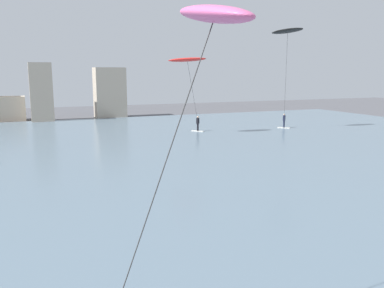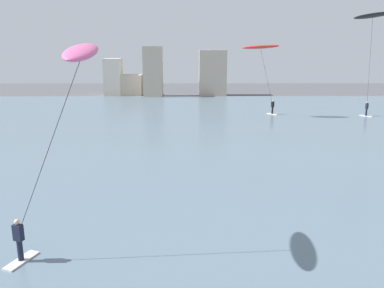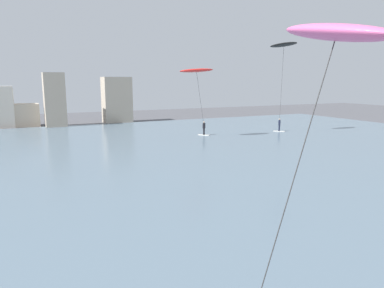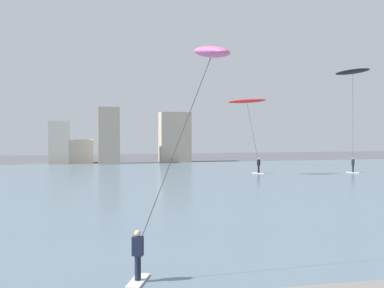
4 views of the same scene
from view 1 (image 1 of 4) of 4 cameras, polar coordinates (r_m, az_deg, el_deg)
name	(u,v)px [view 1 (image 1 of 4)]	position (r m, az deg, el deg)	size (l,w,h in m)	color
water_bay	(108,156)	(31.06, -11.99, -1.68)	(84.00, 52.00, 0.10)	slate
far_shore_buildings	(54,96)	(57.61, -19.17, 6.50)	(19.26, 5.74, 7.65)	beige
kitesurfer_pink	(203,48)	(8.59, 1.58, 13.62)	(3.48, 3.07, 7.84)	silver
kitesurfer_black	(287,37)	(44.89, 13.53, 14.64)	(3.96, 2.79, 11.18)	silver
kitesurfer_red	(188,64)	(40.06, -0.57, 11.35)	(4.63, 3.48, 7.84)	silver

